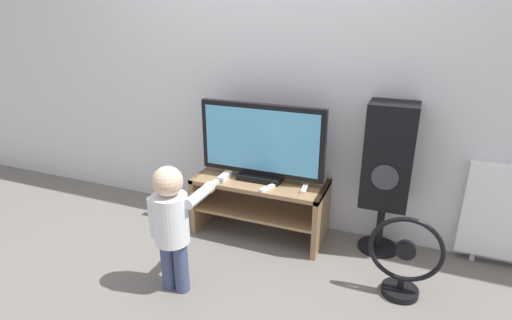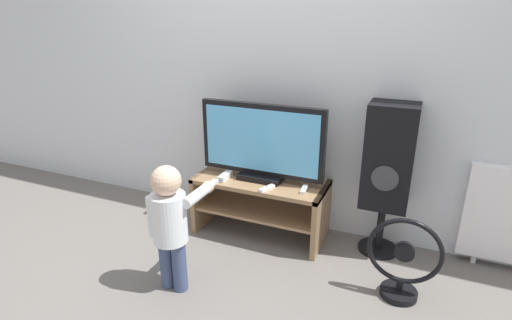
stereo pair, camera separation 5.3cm
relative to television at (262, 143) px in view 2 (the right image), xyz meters
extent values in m
plane|color=slate|center=(0.00, -0.23, -0.72)|extent=(16.00, 16.00, 0.00)
cube|color=silver|center=(0.00, 0.27, 0.58)|extent=(10.00, 0.06, 2.60)
cube|color=#93704C|center=(0.00, -0.02, -0.29)|extent=(0.97, 0.42, 0.03)
cube|color=#93704C|center=(0.00, -0.02, -0.52)|extent=(0.93, 0.38, 0.02)
cube|color=#93704C|center=(-0.47, -0.02, -0.50)|extent=(0.04, 0.42, 0.44)
cube|color=#93704C|center=(0.47, -0.02, -0.50)|extent=(0.04, 0.42, 0.44)
cube|color=black|center=(0.00, 0.00, -0.25)|extent=(0.32, 0.20, 0.04)
cube|color=black|center=(0.00, 0.00, 0.03)|extent=(0.92, 0.05, 0.52)
cube|color=#59B2EA|center=(0.00, -0.03, 0.03)|extent=(0.85, 0.01, 0.45)
cube|color=white|center=(-0.24, -0.11, -0.25)|extent=(0.05, 0.15, 0.04)
cube|color=#3F8CE5|center=(-0.24, -0.19, -0.25)|extent=(0.03, 0.00, 0.01)
cube|color=white|center=(0.35, -0.08, -0.26)|extent=(0.05, 0.13, 0.02)
cylinder|color=#337FD8|center=(0.35, -0.08, -0.25)|extent=(0.01, 0.01, 0.00)
cube|color=white|center=(0.11, -0.17, -0.26)|extent=(0.08, 0.13, 0.02)
cylinder|color=#337FD8|center=(0.11, -0.17, -0.25)|extent=(0.01, 0.01, 0.00)
cylinder|color=#3F4C72|center=(-0.28, -0.83, -0.55)|extent=(0.09, 0.09, 0.33)
cylinder|color=#3F4C72|center=(-0.19, -0.83, -0.55)|extent=(0.09, 0.09, 0.33)
cylinder|color=white|center=(-0.23, -0.83, -0.24)|extent=(0.20, 0.20, 0.30)
sphere|color=beige|center=(-0.23, -0.83, 0.00)|extent=(0.17, 0.17, 0.17)
cylinder|color=white|center=(-0.35, -0.83, -0.25)|extent=(0.06, 0.06, 0.25)
cylinder|color=white|center=(-0.12, -0.70, -0.12)|extent=(0.06, 0.25, 0.06)
sphere|color=beige|center=(-0.12, -0.58, -0.12)|extent=(0.08, 0.08, 0.08)
cube|color=white|center=(-0.12, -0.54, -0.12)|extent=(0.03, 0.13, 0.02)
cylinder|color=black|center=(0.86, 0.10, -0.71)|extent=(0.28, 0.28, 0.02)
cylinder|color=black|center=(0.86, 0.10, -0.54)|extent=(0.05, 0.05, 0.35)
cube|color=black|center=(0.86, 0.10, -0.01)|extent=(0.31, 0.25, 0.71)
cylinder|color=#38383D|center=(0.86, -0.03, -0.11)|extent=(0.17, 0.01, 0.17)
cylinder|color=black|center=(1.04, -0.36, -0.70)|extent=(0.22, 0.22, 0.04)
cylinder|color=black|center=(1.04, -0.36, -0.64)|extent=(0.04, 0.04, 0.07)
torus|color=black|center=(1.04, -0.36, -0.41)|extent=(0.42, 0.03, 0.42)
cylinder|color=black|center=(1.04, -0.36, -0.41)|extent=(0.11, 0.05, 0.11)
cube|color=silver|center=(1.48, 0.20, -0.69)|extent=(0.03, 0.05, 0.06)
camera|label=1|loc=(0.98, -2.52, 0.88)|focal=28.00mm
camera|label=2|loc=(1.03, -2.50, 0.88)|focal=28.00mm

